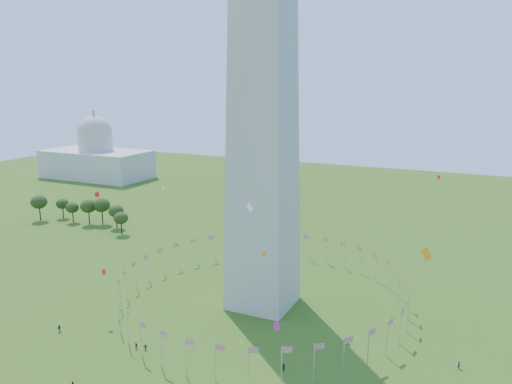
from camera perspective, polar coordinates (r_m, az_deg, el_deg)
flag_ring at (r=144.76m, az=0.78°, el=-10.99°), size 80.24×80.24×9.00m
capitol_building at (r=345.88m, az=-17.88°, el=5.35°), size 70.00×35.00×46.00m
kites_aloft at (r=113.60m, az=-0.95°, el=-9.95°), size 98.41×73.48×36.46m
tree_line_west at (r=235.22m, az=-19.04°, el=-2.23°), size 55.10×15.52×11.65m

